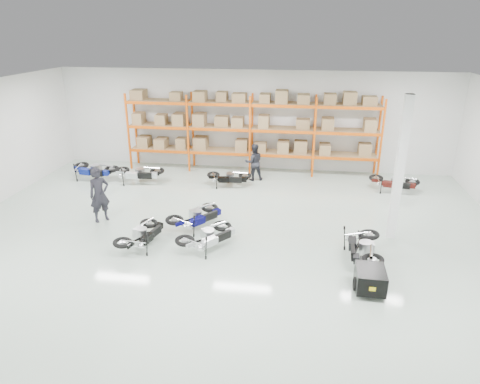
% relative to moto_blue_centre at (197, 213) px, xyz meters
% --- Properties ---
extents(room, '(18.00, 18.00, 18.00)m').
position_rel_moto_blue_centre_xyz_m(room, '(1.06, -0.26, 1.71)').
color(room, '#ACC0AF').
rests_on(room, ground).
extents(pallet_rack, '(11.28, 0.98, 3.62)m').
position_rel_moto_blue_centre_xyz_m(pallet_rack, '(1.06, 6.19, 1.72)').
color(pallet_rack, '#D6510B').
rests_on(pallet_rack, ground).
extents(structural_column, '(0.25, 0.25, 4.50)m').
position_rel_moto_blue_centre_xyz_m(structural_column, '(6.26, 0.24, 1.71)').
color(structural_column, white).
rests_on(structural_column, ground).
extents(moto_blue_centre, '(1.78, 1.92, 1.14)m').
position_rel_moto_blue_centre_xyz_m(moto_blue_centre, '(0.00, 0.00, 0.00)').
color(moto_blue_centre, '#08074C').
rests_on(moto_blue_centre, ground).
extents(moto_silver_left, '(1.76, 1.88, 1.12)m').
position_rel_moto_blue_centre_xyz_m(moto_silver_left, '(0.69, -1.33, -0.01)').
color(moto_silver_left, '#ACADB2').
rests_on(moto_silver_left, ground).
extents(moto_black_far_left, '(1.19, 1.82, 1.09)m').
position_rel_moto_blue_centre_xyz_m(moto_black_far_left, '(-1.33, -1.48, -0.03)').
color(moto_black_far_left, black).
rests_on(moto_black_far_left, ground).
extents(moto_touring_right, '(1.02, 1.86, 1.17)m').
position_rel_moto_blue_centre_xyz_m(moto_touring_right, '(5.17, -1.38, 0.01)').
color(moto_touring_right, black).
rests_on(moto_touring_right, ground).
extents(trailer, '(0.80, 1.52, 0.63)m').
position_rel_moto_blue_centre_xyz_m(trailer, '(5.17, -2.97, -0.17)').
color(trailer, black).
rests_on(trailer, ground).
extents(moto_back_a, '(2.03, 1.27, 1.22)m').
position_rel_moto_blue_centre_xyz_m(moto_back_a, '(-5.60, 4.08, 0.04)').
color(moto_back_a, navy).
rests_on(moto_back_a, ground).
extents(moto_back_b, '(1.89, 1.03, 1.19)m').
position_rel_moto_blue_centre_xyz_m(moto_back_b, '(-3.50, 3.94, 0.02)').
color(moto_back_b, silver).
rests_on(moto_back_b, ground).
extents(moto_back_c, '(1.65, 0.88, 1.04)m').
position_rel_moto_blue_centre_xyz_m(moto_back_c, '(0.38, 4.08, -0.05)').
color(moto_back_c, black).
rests_on(moto_back_c, ground).
extents(moto_back_d, '(1.82, 1.14, 1.09)m').
position_rel_moto_blue_centre_xyz_m(moto_back_d, '(7.10, 4.41, -0.02)').
color(moto_back_d, '#41100D').
rests_on(moto_back_d, ground).
extents(person_left, '(0.81, 0.82, 1.90)m').
position_rel_moto_blue_centre_xyz_m(person_left, '(-3.37, 0.10, 0.41)').
color(person_left, black).
rests_on(person_left, ground).
extents(person_back, '(0.93, 0.82, 1.61)m').
position_rel_moto_blue_centre_xyz_m(person_back, '(1.34, 4.99, 0.27)').
color(person_back, black).
rests_on(person_back, ground).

